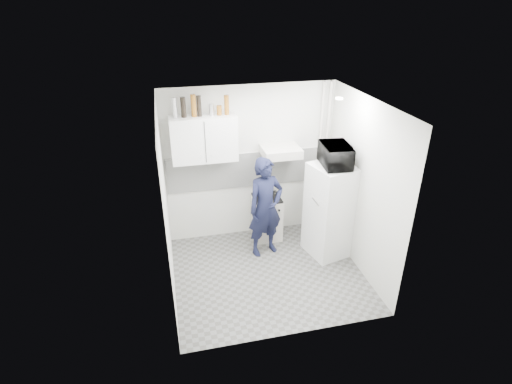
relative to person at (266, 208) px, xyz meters
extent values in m
plane|color=slate|center=(-0.10, -0.57, -0.82)|extent=(2.80, 2.80, 0.00)
plane|color=white|center=(-0.10, -0.57, 1.78)|extent=(2.80, 2.80, 0.00)
plane|color=silver|center=(-0.10, 0.68, 0.48)|extent=(2.80, 0.00, 2.80)
plane|color=silver|center=(-1.50, -0.57, 0.48)|extent=(0.00, 2.60, 2.60)
plane|color=silver|center=(1.30, -0.57, 0.48)|extent=(0.00, 2.60, 2.60)
imported|color=black|center=(0.00, 0.00, 0.00)|extent=(0.69, 0.55, 1.64)
cube|color=beige|center=(0.13, 0.43, -0.45)|extent=(0.46, 0.46, 0.74)
cube|color=white|center=(1.00, -0.22, -0.06)|extent=(0.77, 0.77, 1.53)
cube|color=black|center=(0.13, 0.43, -0.06)|extent=(0.45, 0.45, 0.03)
cylinder|color=silver|center=(0.10, 0.36, 0.00)|extent=(0.19, 0.19, 0.11)
imported|color=black|center=(1.00, -0.22, 0.87)|extent=(0.63, 0.46, 0.33)
cylinder|color=silver|center=(-1.24, 0.51, 1.52)|extent=(0.07, 0.07, 0.29)
cylinder|color=black|center=(-1.12, 0.51, 1.53)|extent=(0.08, 0.08, 0.29)
cylinder|color=brown|center=(-0.97, 0.51, 1.54)|extent=(0.08, 0.08, 0.33)
cylinder|color=black|center=(-0.89, 0.51, 1.53)|extent=(0.07, 0.07, 0.30)
cylinder|color=silver|center=(-0.71, 0.51, 1.47)|extent=(0.07, 0.07, 0.17)
cylinder|color=brown|center=(-0.60, 0.51, 1.45)|extent=(0.08, 0.08, 0.14)
cylinder|color=brown|center=(-0.48, 0.51, 1.52)|extent=(0.07, 0.07, 0.29)
cube|color=white|center=(-0.85, 0.51, 1.03)|extent=(1.00, 0.35, 0.70)
cube|color=beige|center=(0.35, 0.43, 0.75)|extent=(0.60, 0.50, 0.14)
cube|color=white|center=(-0.10, 0.67, 0.38)|extent=(2.74, 0.03, 0.60)
cylinder|color=beige|center=(1.20, 0.60, 0.48)|extent=(0.05, 0.05, 2.60)
cylinder|color=beige|center=(1.08, 0.60, 0.48)|extent=(0.04, 0.04, 2.60)
cylinder|color=white|center=(0.90, -0.37, 1.75)|extent=(0.10, 0.10, 0.02)
camera|label=1|loc=(-1.39, -5.29, 3.01)|focal=28.00mm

